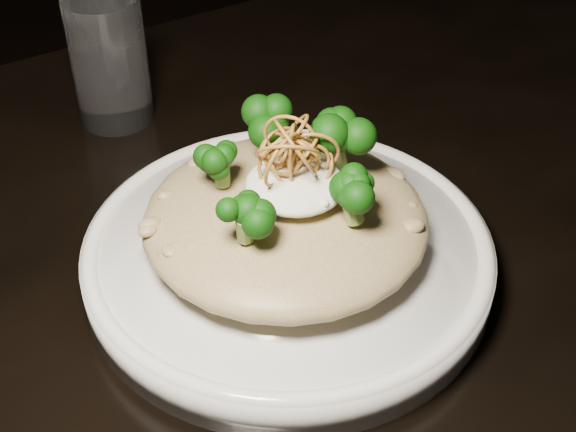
{
  "coord_description": "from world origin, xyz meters",
  "views": [
    {
      "loc": [
        -0.25,
        -0.41,
        1.16
      ],
      "look_at": [
        -0.02,
        -0.04,
        0.81
      ],
      "focal_mm": 50.0,
      "sensor_mm": 36.0,
      "label": 1
    }
  ],
  "objects": [
    {
      "name": "drinking_glass",
      "position": [
        -0.04,
        0.24,
        0.81
      ],
      "size": [
        0.07,
        0.07,
        0.12
      ],
      "primitive_type": "cylinder",
      "rotation": [
        0.0,
        0.0,
        -0.04
      ],
      "color": "white",
      "rests_on": "table"
    },
    {
      "name": "risotto",
      "position": [
        -0.02,
        -0.04,
        0.8
      ],
      "size": [
        0.2,
        0.2,
        0.04
      ],
      "primitive_type": "ellipsoid",
      "color": "brown",
      "rests_on": "plate"
    },
    {
      "name": "table",
      "position": [
        0.0,
        0.0,
        0.67
      ],
      "size": [
        1.1,
        0.8,
        0.75
      ],
      "color": "black",
      "rests_on": "ground"
    },
    {
      "name": "shallots",
      "position": [
        -0.01,
        -0.03,
        0.86
      ],
      "size": [
        0.05,
        0.05,
        0.03
      ],
      "primitive_type": null,
      "color": "olive",
      "rests_on": "cheese"
    },
    {
      "name": "plate",
      "position": [
        -0.02,
        -0.04,
        0.77
      ],
      "size": [
        0.3,
        0.3,
        0.03
      ],
      "primitive_type": "cylinder",
      "color": "white",
      "rests_on": "table"
    },
    {
      "name": "broccoli",
      "position": [
        -0.02,
        -0.03,
        0.85
      ],
      "size": [
        0.14,
        0.14,
        0.05
      ],
      "primitive_type": null,
      "color": "black",
      "rests_on": "risotto"
    },
    {
      "name": "cheese",
      "position": [
        -0.02,
        -0.04,
        0.84
      ],
      "size": [
        0.07,
        0.07,
        0.02
      ],
      "primitive_type": "ellipsoid",
      "color": "white",
      "rests_on": "risotto"
    }
  ]
}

